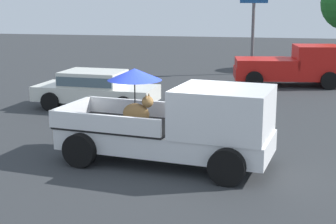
{
  "coord_description": "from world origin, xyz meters",
  "views": [
    {
      "loc": [
        2.37,
        -11.43,
        3.87
      ],
      "look_at": [
        -0.05,
        0.62,
        1.1
      ],
      "focal_mm": 54.51,
      "sensor_mm": 36.0,
      "label": 1
    }
  ],
  "objects_px": {
    "pickup_truck_red": "(293,66)",
    "parked_sedan_near": "(95,87)",
    "pickup_truck_main": "(183,124)",
    "motel_sign": "(254,11)"
  },
  "relations": [
    {
      "from": "pickup_truck_red",
      "to": "parked_sedan_near",
      "type": "bearing_deg",
      "value": -146.12
    },
    {
      "from": "pickup_truck_main",
      "to": "motel_sign",
      "type": "bearing_deg",
      "value": 94.92
    },
    {
      "from": "pickup_truck_main",
      "to": "motel_sign",
      "type": "xyz_separation_m",
      "value": [
        1.01,
        15.2,
        2.22
      ]
    },
    {
      "from": "parked_sedan_near",
      "to": "motel_sign",
      "type": "distance_m",
      "value": 11.14
    },
    {
      "from": "pickup_truck_red",
      "to": "motel_sign",
      "type": "bearing_deg",
      "value": 113.11
    },
    {
      "from": "pickup_truck_red",
      "to": "parked_sedan_near",
      "type": "distance_m",
      "value": 9.48
    },
    {
      "from": "pickup_truck_main",
      "to": "pickup_truck_red",
      "type": "distance_m",
      "value": 12.27
    },
    {
      "from": "parked_sedan_near",
      "to": "pickup_truck_main",
      "type": "bearing_deg",
      "value": -49.69
    },
    {
      "from": "pickup_truck_main",
      "to": "motel_sign",
      "type": "height_order",
      "value": "motel_sign"
    },
    {
      "from": "pickup_truck_main",
      "to": "pickup_truck_red",
      "type": "height_order",
      "value": "pickup_truck_main"
    }
  ]
}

